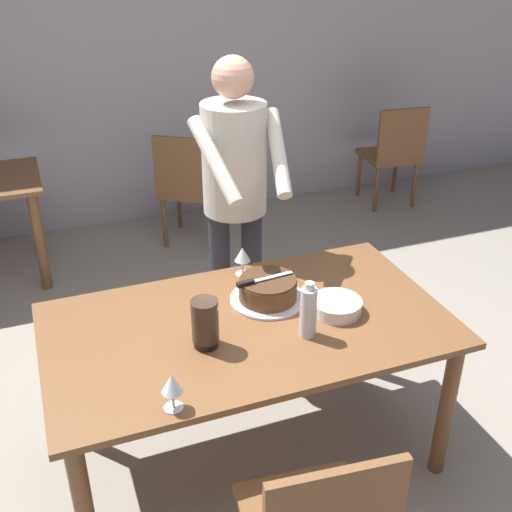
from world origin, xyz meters
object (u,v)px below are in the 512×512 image
at_px(water_bottle, 308,312).
at_px(hurricane_lamp, 205,323).
at_px(cake_on_platter, 268,290).
at_px(cake_knife, 253,281).
at_px(wine_glass_far, 172,385).
at_px(wine_glass_near, 243,255).
at_px(plate_stack, 336,306).
at_px(main_dining_table, 248,341).
at_px(background_chair_1, 393,152).
at_px(background_chair_2, 189,185).
at_px(person_cutting_cake, 235,188).

relative_size(water_bottle, hurricane_lamp, 1.19).
height_order(cake_on_platter, hurricane_lamp, hurricane_lamp).
relative_size(cake_knife, wine_glass_far, 1.88).
bearing_deg(cake_on_platter, wine_glass_near, 95.81).
xyz_separation_m(cake_knife, wine_glass_far, (-0.50, -0.53, -0.01)).
bearing_deg(plate_stack, cake_on_platter, 141.42).
distance_m(cake_on_platter, hurricane_lamp, 0.43).
bearing_deg(hurricane_lamp, cake_on_platter, 32.52).
bearing_deg(cake_on_platter, hurricane_lamp, -147.48).
bearing_deg(wine_glass_far, main_dining_table, 43.55).
xyz_separation_m(plate_stack, hurricane_lamp, (-0.60, -0.03, 0.08)).
relative_size(wine_glass_far, background_chair_1, 0.16).
relative_size(water_bottle, background_chair_1, 0.28).
bearing_deg(background_chair_2, person_cutting_cake, -95.74).
xyz_separation_m(cake_on_platter, wine_glass_near, (-0.03, 0.26, 0.05)).
xyz_separation_m(plate_stack, wine_glass_far, (-0.81, -0.34, 0.07)).
xyz_separation_m(main_dining_table, hurricane_lamp, (-0.21, -0.09, 0.21)).
xyz_separation_m(main_dining_table, water_bottle, (0.20, -0.17, 0.21)).
height_order(main_dining_table, plate_stack, plate_stack).
bearing_deg(hurricane_lamp, plate_stack, 3.14).
relative_size(cake_on_platter, plate_stack, 1.55).
distance_m(plate_stack, wine_glass_near, 0.54).
height_order(wine_glass_far, background_chair_1, background_chair_1).
bearing_deg(plate_stack, background_chair_1, 53.21).
bearing_deg(wine_glass_near, plate_stack, -59.31).
relative_size(background_chair_1, background_chair_2, 1.00).
bearing_deg(person_cutting_cake, cake_knife, -101.36).
distance_m(cake_knife, wine_glass_far, 0.73).
bearing_deg(cake_on_platter, wine_glass_far, -136.50).
xyz_separation_m(wine_glass_far, hurricane_lamp, (0.21, 0.31, 0.00)).
bearing_deg(background_chair_2, wine_glass_near, -96.92).
height_order(cake_on_platter, wine_glass_far, wine_glass_far).
distance_m(main_dining_table, cake_on_platter, 0.25).
height_order(cake_on_platter, wine_glass_near, wine_glass_near).
bearing_deg(wine_glass_far, cake_on_platter, 43.50).
distance_m(cake_on_platter, background_chair_1, 3.03).
bearing_deg(main_dining_table, hurricane_lamp, -156.75).
distance_m(plate_stack, water_bottle, 0.24).
bearing_deg(background_chair_2, background_chair_1, 3.50).
height_order(main_dining_table, water_bottle, water_bottle).
bearing_deg(hurricane_lamp, cake_knife, 37.71).
height_order(wine_glass_far, water_bottle, water_bottle).
xyz_separation_m(plate_stack, water_bottle, (-0.19, -0.11, 0.08)).
height_order(wine_glass_near, hurricane_lamp, hurricane_lamp).
xyz_separation_m(person_cutting_cake, background_chair_2, (0.16, 1.55, -0.58)).
xyz_separation_m(main_dining_table, background_chair_1, (2.19, 2.35, -0.16)).
relative_size(cake_knife, plate_stack, 1.23).
xyz_separation_m(main_dining_table, background_chair_2, (0.34, 2.24, -0.16)).
distance_m(wine_glass_far, person_cutting_cake, 1.27).
distance_m(wine_glass_near, background_chair_2, 1.89).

